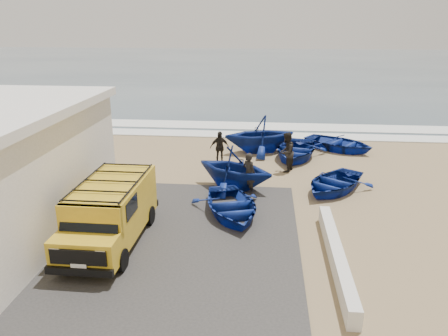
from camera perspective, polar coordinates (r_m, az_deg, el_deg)
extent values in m
plane|color=#967E57|center=(16.37, -4.86, -6.08)|extent=(160.00, 160.00, 0.00)
cube|color=#3C3937|center=(15.12, -13.80, -8.71)|extent=(12.00, 10.00, 0.05)
cube|color=#385166|center=(70.99, 3.33, 13.19)|extent=(180.00, 88.00, 0.01)
cube|color=white|center=(27.60, -0.47, 4.44)|extent=(180.00, 1.60, 0.06)
cube|color=white|center=(30.02, 0.03, 5.60)|extent=(180.00, 2.20, 0.04)
cube|color=black|center=(16.04, -18.04, 2.42)|extent=(0.08, 0.70, 0.90)
cube|color=silver|center=(13.52, 14.44, -11.04)|extent=(0.35, 6.00, 0.55)
cube|color=gold|center=(14.65, -14.24, -4.81)|extent=(1.89, 3.82, 1.61)
cube|color=gold|center=(12.87, -17.65, -10.40)|extent=(1.86, 0.90, 0.88)
cube|color=black|center=(12.90, -17.20, -6.40)|extent=(1.71, 0.35, 0.70)
cube|color=black|center=(12.46, -18.53, -11.00)|extent=(1.58, 0.09, 0.44)
cube|color=black|center=(12.65, -18.38, -12.72)|extent=(1.89, 0.16, 0.21)
cube|color=black|center=(14.28, -14.58, -1.64)|extent=(1.80, 3.53, 0.06)
cylinder|color=black|center=(13.73, -20.21, -10.85)|extent=(0.22, 0.68, 0.68)
cylinder|color=black|center=(16.18, -15.63, -5.74)|extent=(0.22, 0.68, 0.68)
cylinder|color=black|center=(13.09, -13.23, -11.65)|extent=(0.22, 0.68, 0.68)
cylinder|color=black|center=(15.64, -9.67, -6.16)|extent=(0.22, 0.68, 0.68)
imported|color=navy|center=(16.09, 0.95, -4.97)|extent=(3.64, 4.34, 0.77)
imported|color=navy|center=(18.95, 14.11, -1.84)|extent=(4.18, 4.44, 0.75)
imported|color=navy|center=(18.51, 1.40, 0.05)|extent=(4.48, 4.27, 1.84)
imported|color=navy|center=(23.08, 9.31, 2.33)|extent=(3.85, 4.70, 0.85)
imported|color=navy|center=(23.78, 4.67, 4.45)|extent=(4.65, 4.31, 2.02)
imported|color=navy|center=(25.02, 14.77, 3.17)|extent=(4.74, 4.48, 0.80)
imported|color=black|center=(17.96, 3.29, -0.71)|extent=(0.76, 0.73, 1.76)
imported|color=black|center=(20.80, 8.16, 2.06)|extent=(1.02, 1.13, 1.90)
imported|color=black|center=(21.83, -0.59, 2.71)|extent=(1.04, 0.71, 1.65)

